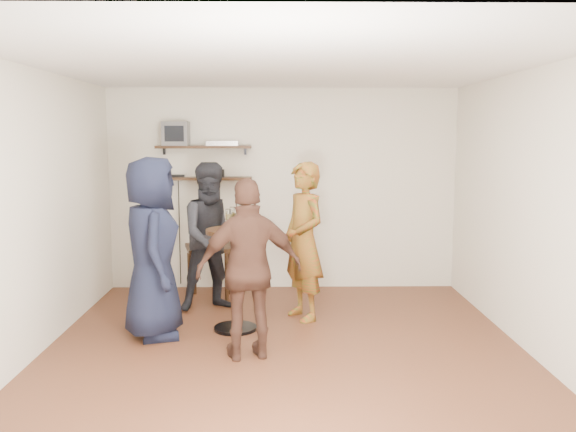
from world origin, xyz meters
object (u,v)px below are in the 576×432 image
object	(u,v)px
crt_monitor	(176,134)
person_brown	(250,269)
drinks_table	(235,266)
person_navy	(152,248)
dvd_deck	(223,143)
person_dark	(214,237)
radio	(216,173)
side_table	(210,255)
person_plaid	(304,241)

from	to	relation	value
crt_monitor	person_brown	bearing A→B (deg)	-67.28
drinks_table	person_navy	distance (m)	0.85
dvd_deck	drinks_table	size ratio (longest dim) A/B	0.38
person_dark	person_navy	xyz separation A→B (m)	(-0.50, -0.96, 0.05)
drinks_table	person_brown	bearing A→B (deg)	-76.53
crt_monitor	dvd_deck	bearing A→B (deg)	0.00
crt_monitor	person_brown	world-z (taller)	crt_monitor
crt_monitor	drinks_table	xyz separation A→B (m)	(0.84, -1.68, -1.34)
radio	side_table	world-z (taller)	radio
side_table	person_dark	size ratio (longest dim) A/B	0.39
side_table	person_dark	world-z (taller)	person_dark
dvd_deck	person_plaid	distance (m)	1.92
drinks_table	person_brown	size ratio (longest dim) A/B	0.65
side_table	person_dark	distance (m)	0.55
radio	person_plaid	world-z (taller)	person_plaid
crt_monitor	dvd_deck	distance (m)	0.60
person_dark	person_plaid	bearing A→B (deg)	-41.13
crt_monitor	person_brown	distance (m)	2.94
crt_monitor	person_plaid	bearing A→B (deg)	-39.42
person_plaid	person_navy	size ratio (longest dim) A/B	0.96
person_dark	person_navy	distance (m)	1.09
dvd_deck	person_plaid	world-z (taller)	dvd_deck
person_brown	person_dark	bearing A→B (deg)	-86.33
person_plaid	person_dark	size ratio (longest dim) A/B	1.01
radio	person_navy	xyz separation A→B (m)	(-0.44, -1.87, -0.62)
side_table	person_plaid	size ratio (longest dim) A/B	0.39
side_table	dvd_deck	bearing A→B (deg)	73.86
side_table	person_dark	xyz separation A→B (m)	(0.10, -0.45, 0.30)
person_navy	radio	bearing A→B (deg)	-27.15
person_dark	person_brown	distance (m)	1.63
crt_monitor	person_brown	size ratio (longest dim) A/B	0.20
radio	person_dark	bearing A→B (deg)	-85.97
dvd_deck	person_plaid	size ratio (longest dim) A/B	0.23
person_plaid	person_brown	xyz separation A→B (m)	(-0.53, -1.19, -0.05)
drinks_table	person_dark	world-z (taller)	person_dark
person_brown	drinks_table	bearing A→B (deg)	-90.00
person_navy	person_brown	bearing A→B (deg)	-135.24
dvd_deck	person_navy	world-z (taller)	dvd_deck
radio	crt_monitor	bearing A→B (deg)	180.00
person_plaid	person_dark	distance (m)	1.08
crt_monitor	drinks_table	distance (m)	2.31
crt_monitor	radio	bearing A→B (deg)	0.00
person_plaid	person_navy	xyz separation A→B (m)	(-1.51, -0.59, 0.04)
dvd_deck	person_navy	xyz separation A→B (m)	(-0.53, -1.87, -1.00)
dvd_deck	drinks_table	bearing A→B (deg)	-81.19
crt_monitor	radio	size ratio (longest dim) A/B	1.45
crt_monitor	person_navy	world-z (taller)	crt_monitor
side_table	person_navy	bearing A→B (deg)	-105.85
person_plaid	crt_monitor	bearing A→B (deg)	-157.96
crt_monitor	person_navy	bearing A→B (deg)	-88.47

